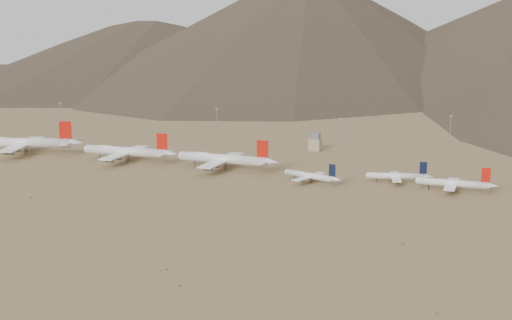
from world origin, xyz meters
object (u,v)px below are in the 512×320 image
at_px(widebody_east, 224,159).
at_px(narrowbody_a, 312,176).
at_px(widebody_west, 24,143).
at_px(control_tower, 315,143).
at_px(widebody_centre, 127,151).
at_px(narrowbody_b, 398,176).

relative_size(widebody_east, narrowbody_a, 1.82).
height_order(widebody_west, narrowbody_a, widebody_west).
xyz_separation_m(widebody_west, control_tower, (178.78, 81.35, -2.39)).
relative_size(widebody_west, widebody_centre, 1.11).
bearing_deg(widebody_east, widebody_centre, -179.61).
bearing_deg(control_tower, narrowbody_b, -48.62).
xyz_separation_m(widebody_west, narrowbody_a, (204.08, -15.21, -3.70)).
xyz_separation_m(narrowbody_a, control_tower, (-25.31, 96.56, 1.30)).
height_order(widebody_east, narrowbody_a, widebody_east).
relative_size(widebody_west, narrowbody_b, 2.00).
relative_size(widebody_east, narrowbody_b, 1.80).
bearing_deg(widebody_east, narrowbody_a, -13.58).
xyz_separation_m(widebody_centre, control_tower, (101.01, 80.43, -1.41)).
relative_size(narrowbody_a, narrowbody_b, 0.99).
distance_m(widebody_centre, narrowbody_a, 127.37).
height_order(narrowbody_b, control_tower, narrowbody_b).
relative_size(narrowbody_a, control_tower, 3.01).
relative_size(widebody_centre, widebody_east, 1.00).
height_order(narrowbody_a, narrowbody_b, narrowbody_a).
distance_m(widebody_west, widebody_centre, 77.77).
height_order(widebody_centre, narrowbody_b, widebody_centre).
relative_size(widebody_centre, narrowbody_a, 1.82).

